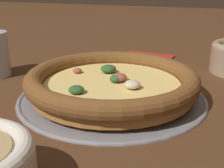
% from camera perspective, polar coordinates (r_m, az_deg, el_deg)
% --- Properties ---
extents(ground_plane, '(3.00, 3.00, 0.00)m').
position_cam_1_polar(ground_plane, '(0.52, -0.00, -2.55)').
color(ground_plane, '#4C2D19').
extents(pizza_tray, '(0.31, 0.31, 0.01)m').
position_cam_1_polar(pizza_tray, '(0.52, -0.00, -2.13)').
color(pizza_tray, gray).
rests_on(pizza_tray, ground_plane).
extents(pizza, '(0.29, 0.29, 0.04)m').
position_cam_1_polar(pizza, '(0.51, -0.00, 0.39)').
color(pizza, '#A86B33').
rests_on(pizza, pizza_tray).
extents(napkin, '(0.15, 0.13, 0.01)m').
position_cam_1_polar(napkin, '(0.75, 5.86, 4.53)').
color(napkin, '#B2231E').
rests_on(napkin, ground_plane).
extents(fork, '(0.03, 0.17, 0.00)m').
position_cam_1_polar(fork, '(0.77, 2.48, 4.87)').
color(fork, '#B7B7BC').
rests_on(fork, ground_plane).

